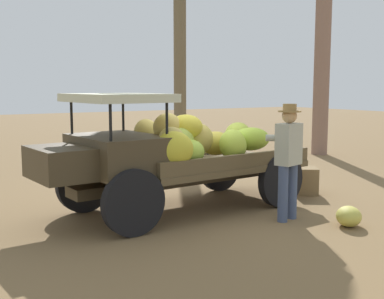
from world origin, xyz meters
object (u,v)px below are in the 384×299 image
object	(u,v)px
truck	(166,154)
loose_banana_bunch	(349,216)
wooden_crate	(304,180)
farmer	(288,155)

from	to	relation	value
truck	loose_banana_bunch	bearing A→B (deg)	128.64
wooden_crate	loose_banana_bunch	world-z (taller)	wooden_crate
truck	wooden_crate	bearing A→B (deg)	174.07
truck	wooden_crate	xyz separation A→B (m)	(-2.92, 0.08, -0.71)
farmer	loose_banana_bunch	size ratio (longest dim) A/B	3.56
truck	farmer	xyz separation A→B (m)	(-1.36, 1.30, 0.04)
truck	farmer	world-z (taller)	truck
truck	loose_banana_bunch	xyz separation A→B (m)	(-1.89, 2.02, -0.81)
loose_banana_bunch	wooden_crate	bearing A→B (deg)	-117.92
farmer	truck	bearing A→B (deg)	30.23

